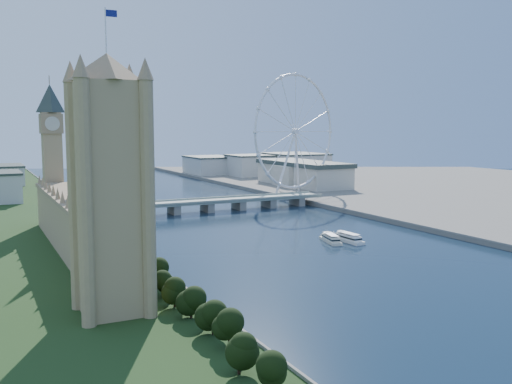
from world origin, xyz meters
TOP-DOWN VIEW (x-y plane):
  - ground at (0.00, 0.00)m, footprint 2000.00×2000.00m
  - tree_row at (-113.00, 74.00)m, footprint 9.01×217.01m
  - victoria_tower at (-135.00, 55.00)m, footprint 28.16×28.16m
  - parliament_range at (-128.00, 170.00)m, footprint 24.00×200.00m
  - big_ben at (-128.00, 278.00)m, footprint 20.02×20.02m
  - westminster_bridge at (0.00, 300.00)m, footprint 220.00×22.00m
  - london_eye at (119.98, 355.08)m, footprint 113.60×39.12m
  - county_hall at (175.00, 430.00)m, footprint 54.00×144.00m
  - city_skyline at (39.22, 560.08)m, footprint 505.00×280.00m
  - tour_boat_near at (20.70, 140.62)m, footprint 12.84×27.54m
  - tour_boat_far at (31.61, 137.13)m, footprint 8.44×28.78m

SIDE VIEW (x-z plane):
  - ground at x=0.00m, z-range 0.00..0.00m
  - county_hall at x=175.00m, z-range -17.50..17.50m
  - tour_boat_near at x=20.70m, z-range -2.93..2.93m
  - tour_boat_far at x=31.61m, z-range -3.14..3.14m
  - westminster_bridge at x=0.00m, z-range 1.88..11.38m
  - tree_row at x=-113.00m, z-range -1.51..19.40m
  - city_skyline at x=39.22m, z-range 0.96..32.96m
  - parliament_range at x=-128.00m, z-range -16.52..53.48m
  - victoria_tower at x=-135.00m, z-range -1.51..110.49m
  - big_ben at x=-128.00m, z-range 11.57..121.57m
  - london_eye at x=119.98m, z-range 5.37..129.67m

